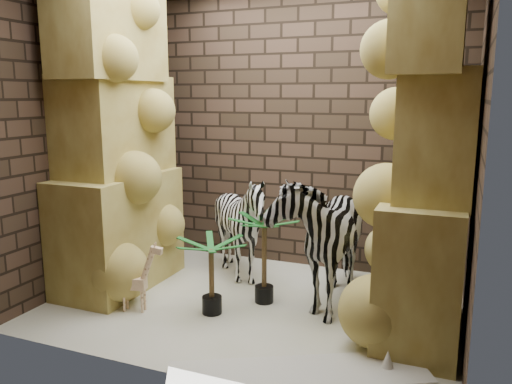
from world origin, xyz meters
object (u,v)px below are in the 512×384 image
at_px(palm_back, 212,276).
at_px(palm_front, 264,259).
at_px(zebra_right, 321,224).
at_px(surfboard, 298,375).
at_px(zebra_left, 241,232).
at_px(giraffe_toy, 133,276).

bearing_deg(palm_back, palm_front, 49.93).
distance_m(palm_front, palm_back, 0.52).
xyz_separation_m(zebra_right, palm_back, (-0.78, -0.63, -0.38)).
distance_m(zebra_right, surfboard, 1.51).
distance_m(zebra_left, palm_back, 0.88).
relative_size(zebra_left, palm_back, 1.63).
height_order(zebra_right, giraffe_toy, zebra_right).
bearing_deg(giraffe_toy, palm_front, 18.83).
bearing_deg(palm_back, surfboard, -35.23).
xyz_separation_m(zebra_left, palm_front, (0.43, -0.46, -0.09)).
relative_size(palm_front, palm_back, 1.21).
bearing_deg(zebra_left, giraffe_toy, -117.12).
height_order(giraffe_toy, palm_front, palm_front).
xyz_separation_m(zebra_right, zebra_left, (-0.88, 0.23, -0.22)).
relative_size(zebra_right, palm_front, 1.76).
relative_size(zebra_left, palm_front, 1.35).
height_order(zebra_left, palm_back, zebra_left).
bearing_deg(surfboard, palm_front, 93.91).
bearing_deg(giraffe_toy, zebra_left, 50.12).
xyz_separation_m(zebra_right, surfboard, (0.22, -1.33, -0.69)).
xyz_separation_m(zebra_right, palm_front, (-0.45, -0.24, -0.31)).
bearing_deg(surfboard, zebra_left, 97.73).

